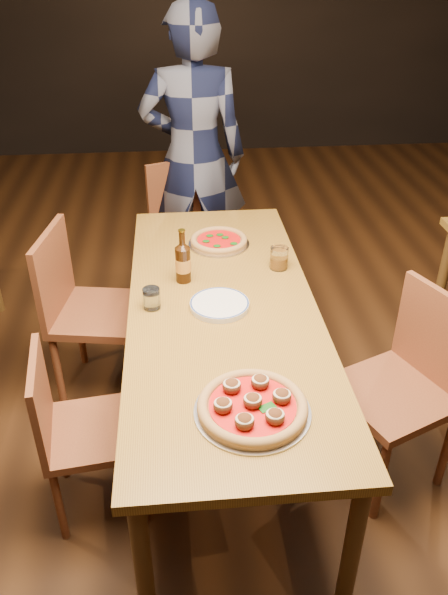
{
  "coord_description": "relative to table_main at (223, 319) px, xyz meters",
  "views": [
    {
      "loc": [
        -0.19,
        -2.07,
        2.08
      ],
      "look_at": [
        0.0,
        -0.05,
        0.82
      ],
      "focal_mm": 35.0,
      "sensor_mm": 36.0,
      "label": 1
    }
  ],
  "objects": [
    {
      "name": "chair_main_e",
      "position": [
        0.69,
        -0.3,
        -0.21
      ],
      "size": [
        0.57,
        0.57,
        0.93
      ],
      "primitive_type": null,
      "rotation": [
        0.0,
        0.0,
        -1.17
      ],
      "color": "maroon",
      "rests_on": "ground"
    },
    {
      "name": "water_glass",
      "position": [
        -0.3,
        0.01,
        0.12
      ],
      "size": [
        0.07,
        0.07,
        0.09
      ],
      "primitive_type": "cylinder",
      "color": "white",
      "rests_on": "table_main"
    },
    {
      "name": "ground",
      "position": [
        0.0,
        0.0,
        -0.68
      ],
      "size": [
        9.0,
        9.0,
        0.0
      ],
      "primitive_type": "plane",
      "color": "black"
    },
    {
      "name": "amber_glass",
      "position": [
        0.29,
        0.3,
        0.12
      ],
      "size": [
        0.09,
        0.09,
        0.11
      ],
      "primitive_type": "cylinder",
      "color": "#A66212",
      "rests_on": "table_main"
    },
    {
      "name": "room_shell",
      "position": [
        0.0,
        0.0,
        1.18
      ],
      "size": [
        9.0,
        9.0,
        9.0
      ],
      "color": "black",
      "rests_on": "ground"
    },
    {
      "name": "chair_end",
      "position": [
        -0.08,
        1.3,
        -0.21
      ],
      "size": [
        0.56,
        0.56,
        0.93
      ],
      "primitive_type": null,
      "rotation": [
        0.0,
        0.0,
        0.36
      ],
      "color": "maroon",
      "rests_on": "ground"
    },
    {
      "name": "chair_main_nw",
      "position": [
        -0.55,
        -0.34,
        -0.27
      ],
      "size": [
        0.42,
        0.42,
        0.81
      ],
      "primitive_type": null,
      "rotation": [
        0.0,
        0.0,
        1.69
      ],
      "color": "maroon",
      "rests_on": "ground"
    },
    {
      "name": "diner",
      "position": [
        -0.05,
        1.48,
        0.23
      ],
      "size": [
        0.68,
        0.47,
        1.82
      ],
      "primitive_type": "imported",
      "rotation": [
        0.0,
        0.0,
        3.09
      ],
      "color": "black",
      "rests_on": "ground"
    },
    {
      "name": "pizza_meatball",
      "position": [
        0.04,
        -0.66,
        0.1
      ],
      "size": [
        0.39,
        0.39,
        0.07
      ],
      "rotation": [
        0.0,
        0.0,
        -0.13
      ],
      "color": "#B7B7BF",
      "rests_on": "table_main"
    },
    {
      "name": "table_main",
      "position": [
        0.0,
        0.0,
        0.0
      ],
      "size": [
        0.8,
        2.0,
        0.75
      ],
      "color": "brown",
      "rests_on": "ground"
    },
    {
      "name": "plate_stack",
      "position": [
        -0.02,
        -0.01,
        0.08
      ],
      "size": [
        0.25,
        0.25,
        0.02
      ],
      "primitive_type": "cylinder",
      "color": "white",
      "rests_on": "table_main"
    },
    {
      "name": "pizza_margherita",
      "position": [
        0.03,
        0.58,
        0.09
      ],
      "size": [
        0.31,
        0.31,
        0.04
      ],
      "rotation": [
        0.0,
        0.0,
        0.33
      ],
      "color": "#B7B7BF",
      "rests_on": "table_main"
    },
    {
      "name": "beer_bottle",
      "position": [
        -0.16,
        0.22,
        0.16
      ],
      "size": [
        0.07,
        0.07,
        0.25
      ],
      "rotation": [
        0.0,
        0.0,
        -0.43
      ],
      "color": "black",
      "rests_on": "table_main"
    },
    {
      "name": "chair_main_sw",
      "position": [
        -0.59,
        0.42,
        -0.2
      ],
      "size": [
        0.51,
        0.51,
        0.95
      ],
      "primitive_type": null,
      "rotation": [
        0.0,
        0.0,
        1.4
      ],
      "color": "maroon",
      "rests_on": "ground"
    }
  ]
}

